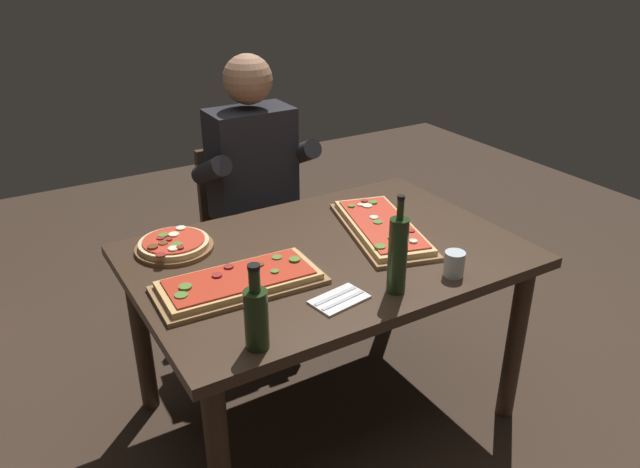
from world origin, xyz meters
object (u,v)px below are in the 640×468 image
at_px(pizza_round_far, 174,245).
at_px(tumbler_near_camera, 454,265).
at_px(diner_chair, 249,225).
at_px(pizza_rectangular_left, 382,228).
at_px(seated_diner, 257,185).
at_px(oil_bottle_amber, 256,316).
at_px(pizza_rectangular_front, 240,282).
at_px(dining_table, 327,274).
at_px(wine_bottle_dark, 398,254).

bearing_deg(pizza_round_far, tumbler_near_camera, -41.87).
bearing_deg(diner_chair, tumbler_near_camera, -80.53).
distance_m(pizza_rectangular_left, seated_diner, 0.73).
distance_m(oil_bottle_amber, tumbler_near_camera, 0.75).
bearing_deg(seated_diner, oil_bottle_amber, -115.65).
bearing_deg(oil_bottle_amber, seated_diner, 64.35).
bearing_deg(oil_bottle_amber, pizza_rectangular_front, 74.15).
relative_size(tumbler_near_camera, diner_chair, 0.10).
distance_m(pizza_round_far, oil_bottle_amber, 0.70).
xyz_separation_m(pizza_rectangular_left, seated_diner, (-0.20, 0.71, -0.02)).
distance_m(dining_table, pizza_rectangular_front, 0.40).
relative_size(pizza_rectangular_front, seated_diner, 0.42).
bearing_deg(dining_table, pizza_round_far, 147.74).
distance_m(tumbler_near_camera, seated_diner, 1.13).
bearing_deg(tumbler_near_camera, wine_bottle_dark, 175.37).
height_order(dining_table, oil_bottle_amber, oil_bottle_amber).
bearing_deg(tumbler_near_camera, diner_chair, 99.47).
distance_m(wine_bottle_dark, tumbler_near_camera, 0.25).
distance_m(pizza_rectangular_front, oil_bottle_amber, 0.35).
bearing_deg(dining_table, diner_chair, 85.29).
height_order(tumbler_near_camera, seated_diner, seated_diner).
height_order(pizza_rectangular_left, seated_diner, seated_diner).
xyz_separation_m(pizza_rectangular_front, tumbler_near_camera, (0.66, -0.30, 0.02)).
height_order(pizza_rectangular_front, diner_chair, diner_chair).
bearing_deg(tumbler_near_camera, pizza_rectangular_left, 91.10).
relative_size(pizza_round_far, oil_bottle_amber, 1.09).
distance_m(dining_table, pizza_rectangular_left, 0.29).
distance_m(pizza_rectangular_front, wine_bottle_dark, 0.52).
height_order(dining_table, tumbler_near_camera, tumbler_near_camera).
height_order(pizza_round_far, diner_chair, diner_chair).
bearing_deg(wine_bottle_dark, dining_table, 97.08).
xyz_separation_m(wine_bottle_dark, tumbler_near_camera, (0.23, -0.02, -0.10)).
bearing_deg(pizza_rectangular_front, wine_bottle_dark, -33.69).
xyz_separation_m(pizza_round_far, seated_diner, (0.55, 0.44, -0.02)).
xyz_separation_m(pizza_rectangular_front, pizza_rectangular_left, (0.65, 0.10, 0.00)).
distance_m(dining_table, diner_chair, 0.87).
height_order(pizza_rectangular_front, tumbler_near_camera, tumbler_near_camera).
height_order(pizza_rectangular_left, pizza_round_far, same).
distance_m(wine_bottle_dark, diner_chair, 1.27).
bearing_deg(diner_chair, dining_table, -94.71).
height_order(dining_table, seated_diner, seated_diner).
xyz_separation_m(diner_chair, seated_diner, (0.00, -0.12, 0.26)).
bearing_deg(oil_bottle_amber, wine_bottle_dark, 4.76).
xyz_separation_m(tumbler_near_camera, diner_chair, (-0.21, 1.23, -0.29)).
relative_size(dining_table, oil_bottle_amber, 5.34).
bearing_deg(pizza_round_far, dining_table, -32.26).
bearing_deg(tumbler_near_camera, pizza_rectangular_front, 155.29).
relative_size(dining_table, tumbler_near_camera, 15.93).
height_order(wine_bottle_dark, diner_chair, wine_bottle_dark).
distance_m(diner_chair, seated_diner, 0.28).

